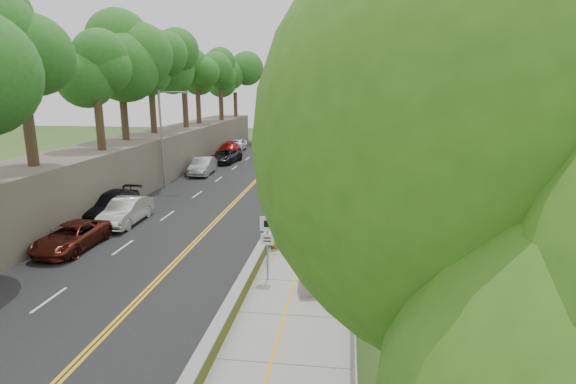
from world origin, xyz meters
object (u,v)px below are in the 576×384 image
(car_2, at_px, (71,237))
(person_far, at_px, (330,164))
(streetlight, at_px, (164,132))
(construction_barrel, at_px, (346,181))
(signpost, at_px, (267,238))
(car_1, at_px, (126,211))
(painter_0, at_px, (275,233))
(concrete_block, at_px, (316,282))

(car_2, height_order, person_far, person_far)
(streetlight, xyz_separation_m, construction_barrel, (14.76, 2.47, -4.17))
(signpost, relative_size, construction_barrel, 3.65)
(car_1, bearing_deg, painter_0, -18.03)
(painter_0, xyz_separation_m, person_far, (2.05, 21.28, 0.12))
(construction_barrel, bearing_deg, car_2, -129.37)
(streetlight, xyz_separation_m, car_1, (1.46, -9.99, -3.82))
(car_1, xyz_separation_m, painter_0, (9.75, -3.01, 0.02))
(streetlight, relative_size, painter_0, 5.01)
(signpost, relative_size, car_1, 0.65)
(construction_barrel, relative_size, concrete_block, 0.64)
(construction_barrel, height_order, car_2, car_2)
(streetlight, height_order, construction_barrel, streetlight)
(car_2, relative_size, person_far, 2.63)
(concrete_block, bearing_deg, car_1, 146.73)
(concrete_block, bearing_deg, signpost, 155.39)
(streetlight, xyz_separation_m, signpost, (11.51, -17.02, -2.68))
(car_1, xyz_separation_m, person_far, (11.80, 18.27, 0.14))
(signpost, xyz_separation_m, painter_0, (-0.30, 4.02, -1.11))
(streetlight, xyz_separation_m, person_far, (13.26, 8.28, -3.68))
(car_2, bearing_deg, painter_0, 8.60)
(signpost, xyz_separation_m, person_far, (1.75, 25.30, -1.00))
(car_1, height_order, painter_0, painter_0)
(concrete_block, bearing_deg, streetlight, 127.20)
(painter_0, bearing_deg, car_2, 107.32)
(construction_barrel, height_order, person_far, person_far)
(concrete_block, distance_m, car_2, 13.33)
(streetlight, bearing_deg, construction_barrel, 9.49)
(construction_barrel, relative_size, car_2, 0.18)
(streetlight, distance_m, car_1, 10.80)
(car_2, relative_size, painter_0, 3.01)
(car_2, bearing_deg, construction_barrel, 50.69)
(construction_barrel, xyz_separation_m, car_1, (-13.30, -12.46, 0.35))
(streetlight, xyz_separation_m, painter_0, (11.21, -13.00, -3.79))
(construction_barrel, bearing_deg, concrete_block, -93.08)
(painter_0, bearing_deg, construction_barrel, -4.15)
(car_1, distance_m, person_far, 21.75)
(concrete_block, xyz_separation_m, painter_0, (-2.45, 5.00, 0.36))
(streetlight, distance_m, signpost, 20.72)
(concrete_block, relative_size, car_2, 0.28)
(signpost, height_order, car_1, signpost)
(streetlight, relative_size, concrete_block, 6.02)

